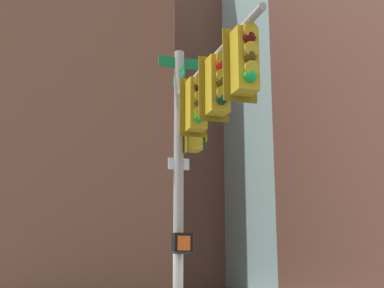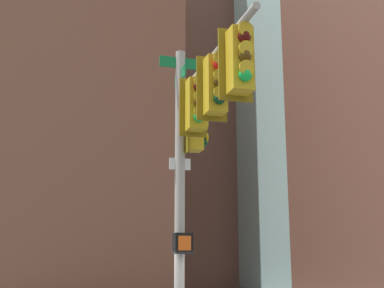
# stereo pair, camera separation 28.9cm
# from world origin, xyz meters

# --- Properties ---
(signal_pole_assembly) EXTENTS (4.52, 1.49, 6.77)m
(signal_pole_assembly) POSITION_xyz_m (1.06, -0.64, 4.67)
(signal_pole_assembly) COLOR #9E998C
(signal_pole_assembly) RESTS_ON ground_plane
(building_brick_midblock) EXTENTS (18.91, 14.77, 34.35)m
(building_brick_midblock) POSITION_xyz_m (-35.57, 5.04, 17.18)
(building_brick_midblock) COLOR brown
(building_brick_midblock) RESTS_ON ground_plane
(building_brick_farside) EXTENTS (16.30, 19.89, 52.07)m
(building_brick_farside) POSITION_xyz_m (-51.98, 27.93, 26.04)
(building_brick_farside) COLOR brown
(building_brick_farside) RESTS_ON ground_plane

